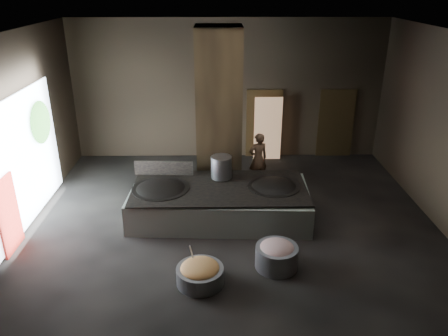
{
  "coord_description": "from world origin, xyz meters",
  "views": [
    {
      "loc": [
        -0.33,
        -9.43,
        5.53
      ],
      "look_at": [
        -0.19,
        0.49,
        1.25
      ],
      "focal_mm": 35.0,
      "sensor_mm": 36.0,
      "label": 1
    }
  ],
  "objects_px": {
    "cook": "(258,159)",
    "wok_left": "(161,191)",
    "stock_pot": "(221,167)",
    "meat_basin": "(276,257)",
    "wok_right": "(274,189)",
    "veg_basin": "(200,275)",
    "hearth_platform": "(220,203)"
  },
  "relations": [
    {
      "from": "wok_right",
      "to": "veg_basin",
      "type": "bearing_deg",
      "value": -123.07
    },
    {
      "from": "cook",
      "to": "wok_left",
      "type": "bearing_deg",
      "value": 19.0
    },
    {
      "from": "cook",
      "to": "meat_basin",
      "type": "relative_size",
      "value": 1.76
    },
    {
      "from": "hearth_platform",
      "to": "meat_basin",
      "type": "distance_m",
      "value": 2.44
    },
    {
      "from": "hearth_platform",
      "to": "stock_pot",
      "type": "xyz_separation_m",
      "value": [
        0.05,
        0.55,
        0.75
      ]
    },
    {
      "from": "wok_right",
      "to": "meat_basin",
      "type": "height_order",
      "value": "wok_right"
    },
    {
      "from": "cook",
      "to": "meat_basin",
      "type": "distance_m",
      "value": 4.13
    },
    {
      "from": "wok_left",
      "to": "veg_basin",
      "type": "height_order",
      "value": "wok_left"
    },
    {
      "from": "hearth_platform",
      "to": "wok_left",
      "type": "xyz_separation_m",
      "value": [
        -1.45,
        -0.05,
        0.37
      ]
    },
    {
      "from": "wok_right",
      "to": "veg_basin",
      "type": "height_order",
      "value": "wok_right"
    },
    {
      "from": "wok_left",
      "to": "wok_right",
      "type": "relative_size",
      "value": 1.07
    },
    {
      "from": "wok_left",
      "to": "cook",
      "type": "relative_size",
      "value": 0.89
    },
    {
      "from": "wok_left",
      "to": "cook",
      "type": "height_order",
      "value": "cook"
    },
    {
      "from": "wok_left",
      "to": "stock_pot",
      "type": "height_order",
      "value": "stock_pot"
    },
    {
      "from": "wok_right",
      "to": "veg_basin",
      "type": "xyz_separation_m",
      "value": [
        -1.75,
        -2.69,
        -0.58
      ]
    },
    {
      "from": "hearth_platform",
      "to": "wok_left",
      "type": "height_order",
      "value": "wok_left"
    },
    {
      "from": "wok_right",
      "to": "wok_left",
      "type": "bearing_deg",
      "value": -177.95
    },
    {
      "from": "meat_basin",
      "to": "hearth_platform",
      "type": "bearing_deg",
      "value": 118.76
    },
    {
      "from": "stock_pot",
      "to": "meat_basin",
      "type": "distance_m",
      "value": 3.04
    },
    {
      "from": "wok_left",
      "to": "hearth_platform",
      "type": "bearing_deg",
      "value": 1.97
    },
    {
      "from": "cook",
      "to": "veg_basin",
      "type": "height_order",
      "value": "cook"
    },
    {
      "from": "wok_right",
      "to": "meat_basin",
      "type": "distance_m",
      "value": 2.25
    },
    {
      "from": "wok_left",
      "to": "meat_basin",
      "type": "height_order",
      "value": "wok_left"
    },
    {
      "from": "wok_right",
      "to": "stock_pot",
      "type": "bearing_deg",
      "value": 158.96
    },
    {
      "from": "wok_right",
      "to": "meat_basin",
      "type": "bearing_deg",
      "value": -94.69
    },
    {
      "from": "hearth_platform",
      "to": "wok_right",
      "type": "distance_m",
      "value": 1.4
    },
    {
      "from": "hearth_platform",
      "to": "cook",
      "type": "distance_m",
      "value": 2.3
    },
    {
      "from": "cook",
      "to": "veg_basin",
      "type": "relative_size",
      "value": 1.66
    },
    {
      "from": "wok_left",
      "to": "wok_right",
      "type": "bearing_deg",
      "value": 2.05
    },
    {
      "from": "meat_basin",
      "to": "wok_left",
      "type": "bearing_deg",
      "value": 141.52
    },
    {
      "from": "veg_basin",
      "to": "wok_left",
      "type": "bearing_deg",
      "value": 112.05
    },
    {
      "from": "veg_basin",
      "to": "stock_pot",
      "type": "bearing_deg",
      "value": 81.95
    }
  ]
}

